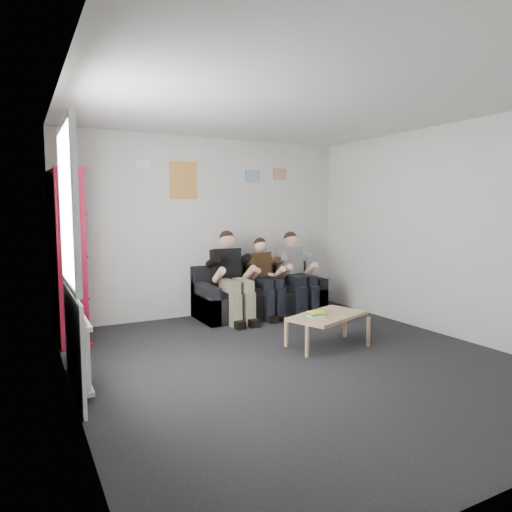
{
  "coord_description": "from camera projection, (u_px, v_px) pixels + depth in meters",
  "views": [
    {
      "loc": [
        -2.63,
        -4.02,
        1.62
      ],
      "look_at": [
        0.18,
        1.3,
        1.01
      ],
      "focal_mm": 32.0,
      "sensor_mm": 36.0,
      "label": 1
    }
  ],
  "objects": [
    {
      "name": "room_shell",
      "position": [
        298.0,
        236.0,
        4.79
      ],
      "size": [
        5.0,
        5.0,
        5.0
      ],
      "color": "black",
      "rests_on": "ground"
    },
    {
      "name": "sofa",
      "position": [
        259.0,
        297.0,
        7.08
      ],
      "size": [
        1.98,
        0.81,
        0.77
      ],
      "color": "black",
      "rests_on": "ground"
    },
    {
      "name": "bookshelf",
      "position": [
        69.0,
        256.0,
        5.6
      ],
      "size": [
        0.32,
        0.95,
        2.1
      ],
      "rotation": [
        0.0,
        0.0,
        0.07
      ],
      "color": "maroon",
      "rests_on": "ground"
    },
    {
      "name": "coffee_table",
      "position": [
        328.0,
        318.0,
        5.39
      ],
      "size": [
        0.97,
        0.53,
        0.39
      ],
      "rotation": [
        0.0,
        0.0,
        0.36
      ],
      "color": "tan",
      "rests_on": "ground"
    },
    {
      "name": "game_cases",
      "position": [
        317.0,
        314.0,
        5.29
      ],
      "size": [
        0.24,
        0.21,
        0.05
      ],
      "rotation": [
        0.0,
        0.0,
        -0.19
      ],
      "color": "silver",
      "rests_on": "coffee_table"
    },
    {
      "name": "person_left",
      "position": [
        232.0,
        277.0,
        6.62
      ],
      "size": [
        0.42,
        0.91,
        1.32
      ],
      "rotation": [
        0.0,
        0.0,
        -0.07
      ],
      "color": "black",
      "rests_on": "sofa"
    },
    {
      "name": "person_middle",
      "position": [
        265.0,
        278.0,
        6.88
      ],
      "size": [
        0.36,
        0.78,
        1.2
      ],
      "rotation": [
        0.0,
        0.0,
        0.09
      ],
      "color": "#483118",
      "rests_on": "sofa"
    },
    {
      "name": "person_right",
      "position": [
        296.0,
        273.0,
        7.13
      ],
      "size": [
        0.4,
        0.86,
        1.28
      ],
      "rotation": [
        0.0,
        0.0,
        0.14
      ],
      "color": "white",
      "rests_on": "sofa"
    },
    {
      "name": "radiator",
      "position": [
        83.0,
        353.0,
        4.07
      ],
      "size": [
        0.1,
        0.64,
        0.6
      ],
      "color": "white",
      "rests_on": "ground"
    },
    {
      "name": "window",
      "position": [
        71.0,
        278.0,
        3.96
      ],
      "size": [
        0.05,
        1.3,
        2.36
      ],
      "color": "white",
      "rests_on": "room_shell"
    },
    {
      "name": "poster_large",
      "position": [
        184.0,
        180.0,
        6.72
      ],
      "size": [
        0.42,
        0.01,
        0.55
      ],
      "primitive_type": "cube",
      "color": "#CCC948",
      "rests_on": "room_shell"
    },
    {
      "name": "poster_blue",
      "position": [
        253.0,
        176.0,
        7.24
      ],
      "size": [
        0.25,
        0.01,
        0.2
      ],
      "primitive_type": "cube",
      "color": "#396EC3",
      "rests_on": "room_shell"
    },
    {
      "name": "poster_pink",
      "position": [
        280.0,
        174.0,
        7.47
      ],
      "size": [
        0.22,
        0.01,
        0.18
      ],
      "primitive_type": "cube",
      "color": "#C93E90",
      "rests_on": "room_shell"
    },
    {
      "name": "poster_sign",
      "position": [
        143.0,
        165.0,
        6.42
      ],
      "size": [
        0.2,
        0.01,
        0.14
      ],
      "primitive_type": "cube",
      "color": "white",
      "rests_on": "room_shell"
    }
  ]
}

